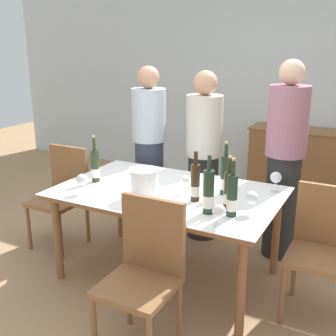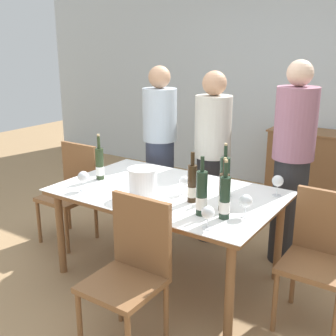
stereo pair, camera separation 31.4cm
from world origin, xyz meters
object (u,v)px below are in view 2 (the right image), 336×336
at_px(wine_glass_1, 83,177).
at_px(chair_right_end, 321,251).
at_px(wine_bottle_2, 224,193).
at_px(wine_bottle_4, 100,164).
at_px(wine_bottle_5, 202,195).
at_px(wine_glass_4, 278,181).
at_px(wine_glass_0, 184,181).
at_px(wine_bottle_1, 225,178).
at_px(wine_glass_2, 208,213).
at_px(chair_left_end, 73,186).
at_px(person_guest_right, 292,166).
at_px(ice_bucket, 143,182).
at_px(person_guest_left, 212,158).
at_px(wine_bottle_0, 192,184).
at_px(dining_table, 168,199).
at_px(person_host, 160,149).
at_px(chair_near_front, 132,265).
at_px(wine_bottle_3, 225,199).
at_px(wine_glass_3, 246,201).

height_order(wine_glass_1, chair_right_end, chair_right_end).
height_order(wine_bottle_2, wine_bottle_4, wine_bottle_4).
xyz_separation_m(wine_bottle_5, wine_glass_4, (0.29, 0.61, -0.03)).
bearing_deg(wine_glass_0, wine_bottle_5, -42.50).
distance_m(wine_bottle_1, wine_glass_1, 1.06).
xyz_separation_m(wine_bottle_4, wine_glass_2, (1.19, -0.35, -0.03)).
height_order(chair_left_end, person_guest_right, person_guest_right).
bearing_deg(ice_bucket, wine_bottle_2, 7.80).
relative_size(wine_glass_1, person_guest_left, 0.10).
distance_m(wine_bottle_0, wine_bottle_1, 0.27).
height_order(dining_table, ice_bucket, ice_bucket).
distance_m(wine_glass_2, person_guest_right, 1.21).
height_order(wine_bottle_1, person_guest_right, person_guest_right).
bearing_deg(person_guest_left, wine_bottle_0, -70.42).
bearing_deg(wine_bottle_2, person_guest_left, 122.07).
bearing_deg(chair_right_end, wine_bottle_2, -161.89).
height_order(wine_bottle_0, wine_bottle_4, wine_bottle_4).
height_order(wine_bottle_5, wine_glass_2, wine_bottle_5).
bearing_deg(person_host, person_guest_left, 1.68).
height_order(ice_bucket, wine_glass_0, ice_bucket).
xyz_separation_m(wine_glass_4, person_guest_left, (-0.78, 0.46, -0.05)).
bearing_deg(wine_bottle_4, chair_left_end, 162.46).
bearing_deg(chair_left_end, wine_bottle_1, 1.70).
height_order(wine_bottle_5, person_guest_right, person_guest_right).
bearing_deg(chair_left_end, chair_right_end, -0.07).
bearing_deg(chair_left_end, person_host, 54.40).
height_order(wine_glass_0, wine_glass_1, wine_glass_1).
xyz_separation_m(chair_near_front, person_guest_right, (0.45, 1.53, 0.32)).
xyz_separation_m(wine_glass_0, chair_near_front, (0.11, -0.77, -0.29)).
xyz_separation_m(wine_bottle_3, wine_glass_0, (-0.45, 0.25, -0.04)).
distance_m(wine_bottle_3, wine_glass_1, 1.13).
distance_m(wine_bottle_2, wine_glass_0, 0.41).
xyz_separation_m(wine_bottle_4, wine_glass_1, (0.08, -0.27, -0.02)).
bearing_deg(wine_bottle_0, wine_bottle_4, 178.79).
distance_m(wine_bottle_1, wine_glass_3, 0.39).
bearing_deg(wine_bottle_2, wine_glass_1, -167.64).
distance_m(wine_bottle_0, wine_bottle_5, 0.24).
distance_m(wine_bottle_5, chair_near_front, 0.63).
xyz_separation_m(wine_glass_3, chair_near_front, (-0.45, -0.62, -0.30)).
relative_size(wine_bottle_0, wine_bottle_5, 0.92).
bearing_deg(chair_right_end, ice_bucket, -166.96).
height_order(wine_glass_2, wine_glass_3, wine_glass_3).
distance_m(wine_glass_3, person_guest_right, 0.91).
relative_size(wine_bottle_5, wine_glass_2, 2.74).
relative_size(wine_bottle_4, chair_left_end, 0.42).
bearing_deg(wine_bottle_0, person_guest_left, 109.58).
xyz_separation_m(wine_bottle_1, chair_right_end, (0.73, -0.05, -0.35)).
bearing_deg(wine_glass_3, wine_glass_4, 85.75).
xyz_separation_m(chair_right_end, person_guest_left, (-1.19, 0.72, 0.27)).
distance_m(wine_glass_2, wine_glass_3, 0.31).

